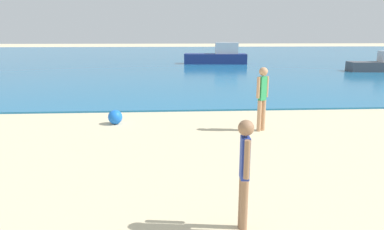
# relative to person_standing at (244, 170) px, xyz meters

# --- Properties ---
(water) EXTENTS (160.00, 60.00, 0.06)m
(water) POSITION_rel_person_standing_xyz_m (-0.73, 37.21, -0.84)
(water) COLOR #1E6B9E
(water) RESTS_ON ground
(person_standing) EXTENTS (0.20, 0.35, 1.53)m
(person_standing) POSITION_rel_person_standing_xyz_m (0.00, 0.00, 0.00)
(person_standing) COLOR #936B4C
(person_standing) RESTS_ON ground
(person_distant) EXTENTS (0.36, 0.24, 1.73)m
(person_distant) POSITION_rel_person_standing_xyz_m (1.50, 4.75, 0.11)
(person_distant) COLOR tan
(person_distant) RESTS_ON ground
(boat_near) EXTENTS (4.20, 1.67, 1.39)m
(boat_near) POSITION_rel_person_standing_xyz_m (13.61, 18.63, -0.33)
(boat_near) COLOR #4C4C51
(boat_near) RESTS_ON water
(boat_far) EXTENTS (5.50, 2.19, 1.83)m
(boat_far) POSITION_rel_person_standing_xyz_m (3.16, 25.66, -0.18)
(boat_far) COLOR navy
(boat_far) RESTS_ON water
(beach_ball) EXTENTS (0.42, 0.42, 0.42)m
(beach_ball) POSITION_rel_person_standing_xyz_m (-2.57, 5.70, -0.66)
(beach_ball) COLOR blue
(beach_ball) RESTS_ON ground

